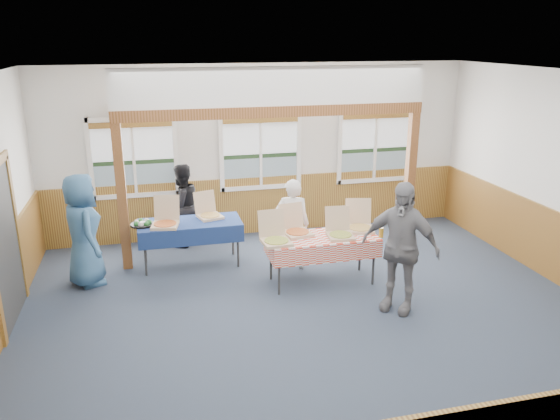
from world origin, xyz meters
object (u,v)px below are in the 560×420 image
at_px(woman_black, 182,206).
at_px(man_blue, 83,230).
at_px(table_left, 190,225).
at_px(table_right, 322,240).
at_px(person_grey, 400,247).
at_px(woman_white, 292,224).

height_order(woman_black, man_blue, man_blue).
distance_m(woman_black, man_blue, 2.02).
height_order(table_left, table_right, same).
relative_size(man_blue, person_grey, 0.94).
distance_m(table_left, woman_black, 0.93).
height_order(man_blue, person_grey, person_grey).
bearing_deg(woman_black, person_grey, 97.68).
bearing_deg(man_blue, woman_white, -111.24).
relative_size(woman_white, man_blue, 0.87).
xyz_separation_m(table_left, table_right, (1.90, -1.16, -0.00)).
bearing_deg(woman_white, person_grey, 140.03).
bearing_deg(man_blue, person_grey, -132.44).
relative_size(table_right, woman_black, 1.19).
height_order(table_right, person_grey, person_grey).
height_order(table_left, person_grey, person_grey).
relative_size(woman_white, woman_black, 1.00).
distance_m(woman_white, person_grey, 2.04).
xyz_separation_m(man_blue, person_grey, (4.27, -1.89, 0.05)).
distance_m(woman_white, man_blue, 3.23).
xyz_separation_m(woman_black, person_grey, (2.72, -3.17, 0.17)).
relative_size(table_right, woman_white, 1.20).
distance_m(man_blue, person_grey, 4.67).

